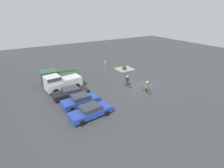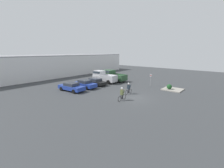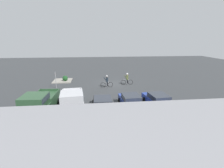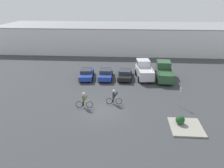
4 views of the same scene
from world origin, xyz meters
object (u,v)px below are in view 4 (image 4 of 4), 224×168
Objects in this scene: cyclist_1 at (84,100)px; shrub at (180,120)px; sedan_0 at (86,73)px; sedan_2 at (125,74)px; pickup_truck_1 at (164,71)px; cyclist_0 at (114,97)px; sedan_1 at (106,74)px; fire_lane_sign at (180,95)px; pickup_truck_0 at (144,69)px.

cyclist_1 is 9.89m from shrub.
sedan_0 is 9.26m from cyclist_1.
sedan_2 is at bearing 2.97° from sedan_0.
cyclist_0 is at bearing -127.51° from pickup_truck_1.
sedan_1 is 2.81m from sedan_2.
fire_lane_sign is at bearing -1.17° from cyclist_0.
sedan_1 reaches higher than shrub.
cyclist_0 is at bearing 148.66° from shrub.
cyclist_1 is (-4.19, -9.44, 0.26)m from sedan_2.
cyclist_1 is at bearing -161.17° from cyclist_0.
pickup_truck_1 is (5.63, 0.35, 0.50)m from sedan_2.
pickup_truck_1 is 13.87m from cyclist_1.
sedan_2 is at bearing 66.07° from cyclist_1.
sedan_0 is at bearing -179.51° from sedan_1.
pickup_truck_1 is (2.87, -0.16, -0.07)m from pickup_truck_0.
cyclist_1 is at bearing -81.23° from sedan_0.
sedan_2 is 5.66m from pickup_truck_1.
cyclist_0 is at bearing 18.83° from cyclist_1.
pickup_truck_0 is 9.59m from fire_lane_sign.
sedan_1 reaches higher than sedan_0.
fire_lane_sign is at bearing -54.98° from sedan_2.
sedan_0 is at bearing -176.74° from pickup_truck_1.
sedan_1 is at bearing -172.02° from pickup_truck_0.
sedan_2 is 0.90× the size of pickup_truck_0.
sedan_0 is 2.71× the size of cyclist_0.
shrub is at bearing -66.64° from sedan_2.
shrub is (9.48, -2.81, -0.35)m from cyclist_1.
cyclist_1 is 10.21m from fire_lane_sign.
sedan_2 is at bearing 125.02° from fire_lane_sign.
shrub is (-0.34, -12.60, -0.58)m from pickup_truck_1.
sedan_1 is 0.80× the size of pickup_truck_1.
cyclist_1 is (-3.12, -1.06, 0.04)m from cyclist_0.
sedan_2 is (2.80, 0.27, -0.06)m from sedan_1.
pickup_truck_0 is 0.92× the size of pickup_truck_1.
shrub is at bearing -31.34° from cyclist_0.
fire_lane_sign is 3.88m from shrub.
cyclist_0 is 0.76× the size of fire_lane_sign.
fire_lane_sign is at bearing -87.79° from pickup_truck_1.
shrub is (10.89, -11.96, -0.13)m from sedan_0.
sedan_0 is 9.27m from cyclist_0.
sedan_1 is 0.96× the size of sedan_2.
pickup_truck_0 is at bearing 66.72° from cyclist_0.
pickup_truck_0 is at bearing 176.74° from pickup_truck_1.
sedan_1 is (2.80, 0.02, 0.02)m from sedan_0.
pickup_truck_0 reaches higher than pickup_truck_1.
sedan_0 is 8.41m from pickup_truck_0.
pickup_truck_1 reaches higher than cyclist_1.
pickup_truck_0 is 12.14m from cyclist_1.
cyclist_0 is at bearing -113.28° from pickup_truck_0.
cyclist_0 reaches higher than sedan_1.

